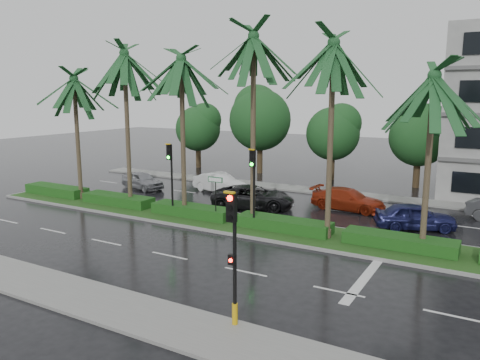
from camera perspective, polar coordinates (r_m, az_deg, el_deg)
The scene contains 17 objects.
ground at distance 25.88m, azimuth -1.68°, elevation -5.99°, with size 120.00×120.00×0.00m, color black.
near_sidewalk at distance 18.47m, azimuth -18.88°, elevation -13.27°, with size 40.00×2.40×0.12m, color slate.
far_sidewalk at distance 36.35m, azimuth 8.23°, elevation -1.20°, with size 40.00×2.00×0.12m, color slate.
median at distance 26.69m, azimuth -0.55°, elevation -5.30°, with size 36.00×4.00×0.15m.
hedge at distance 26.59m, azimuth -0.56°, elevation -4.53°, with size 35.20×1.40×0.60m.
lane_markings at distance 24.13m, azimuth 4.00°, elevation -7.22°, with size 34.00×13.06×0.01m.
palm_row at distance 26.39m, azimuth -2.98°, elevation 13.18°, with size 26.30×4.20×10.97m.
signal_near at distance 14.51m, azimuth -0.83°, elevation -8.91°, with size 0.34×0.45×4.36m.
signal_median_left at distance 27.71m, azimuth -8.47°, elevation 1.35°, with size 0.34×0.42×4.36m.
signal_median_right at distance 24.72m, azimuth 1.61°, elevation 0.37°, with size 0.34×0.42×4.36m.
street_sign at distance 26.29m, azimuth -3.02°, elevation -0.97°, with size 0.95×0.09×2.60m.
bg_trees at distance 40.91m, azimuth 11.49°, elevation 6.54°, with size 32.84×5.70×8.23m.
car_silver at distance 37.33m, azimuth -11.83°, elevation -0.04°, with size 3.98×1.60×1.36m, color gray.
car_white at distance 35.18m, azimuth -2.50°, elevation -0.37°, with size 4.45×1.55×1.47m, color white.
car_darkgrey at distance 30.34m, azimuth 1.57°, elevation -2.09°, with size 5.35×2.47×1.49m, color black.
car_red at distance 30.70m, azimuth 13.03°, elevation -2.31°, with size 4.75×1.93×1.38m, color maroon.
car_blue at distance 27.36m, azimuth 20.56°, elevation -4.19°, with size 4.26×1.71×1.45m, color navy.
Camera 1 is at (12.98, -21.17, 7.30)m, focal length 35.00 mm.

